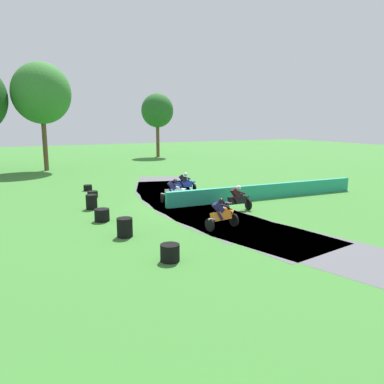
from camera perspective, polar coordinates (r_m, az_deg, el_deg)
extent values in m
plane|color=#38752D|center=(21.53, -0.63, -2.14)|extent=(120.00, 120.00, 0.00)
cube|color=#515156|center=(29.06, -4.44, 1.19)|extent=(6.49, 9.05, 0.01)
cube|color=#515156|center=(26.49, -3.99, 0.27)|extent=(5.77, 8.94, 0.01)
cube|color=#515156|center=(23.96, -2.77, -0.82)|extent=(5.00, 8.73, 0.01)
cube|color=#515156|center=(21.54, -0.56, -2.12)|extent=(4.16, 8.42, 0.01)
cube|color=#515156|center=(19.30, 2.95, -3.64)|extent=(4.24, 8.45, 0.01)
cube|color=#515156|center=(17.34, 8.12, -5.40)|extent=(5.07, 8.75, 0.01)
cube|color=#515156|center=(15.78, 15.23, -7.30)|extent=(5.84, 8.96, 0.01)
cube|color=#239375|center=(24.05, 11.13, 0.11)|extent=(13.32, 0.95, 0.90)
cylinder|color=black|center=(25.51, 0.37, 0.55)|extent=(0.22, 0.71, 0.71)
cylinder|color=black|center=(25.15, -2.68, 0.40)|extent=(0.22, 0.71, 0.71)
cube|color=#1E38B2|center=(25.33, -1.18, 1.15)|extent=(1.05, 0.53, 0.45)
ellipsoid|color=#1E38B2|center=(25.39, -0.82, 1.76)|extent=(0.49, 0.40, 0.29)
cone|color=#1E38B2|center=(25.52, 0.28, 1.49)|extent=(0.43, 0.42, 0.46)
cylinder|color=#B2B2B7|center=(25.06, -2.42, 0.92)|extent=(0.42, 0.19, 0.17)
cube|color=black|center=(25.32, -1.40, 2.01)|extent=(0.53, 0.44, 0.61)
sphere|color=white|center=(25.40, -0.96, 2.66)|extent=(0.26, 0.26, 0.26)
cylinder|color=black|center=(25.57, -0.90, 2.07)|extent=(0.43, 0.20, 0.24)
cylinder|color=black|center=(25.23, -0.69, 2.12)|extent=(0.43, 0.20, 0.24)
cylinder|color=black|center=(25.46, -1.68, 1.16)|extent=(0.27, 0.22, 0.42)
cylinder|color=black|center=(25.11, -1.47, 1.20)|extent=(0.27, 0.22, 0.42)
cylinder|color=black|center=(22.75, -1.06, -0.69)|extent=(0.20, 0.70, 0.70)
cylinder|color=black|center=(22.39, -4.49, -0.90)|extent=(0.20, 0.70, 0.70)
cube|color=silver|center=(22.55, -2.80, -0.03)|extent=(1.04, 0.50, 0.44)
ellipsoid|color=silver|center=(22.60, -2.40, 0.65)|extent=(0.49, 0.38, 0.29)
cone|color=silver|center=(22.73, -1.16, 0.37)|extent=(0.43, 0.41, 0.45)
cylinder|color=#B2B2B7|center=(22.29, -4.20, -0.32)|extent=(0.42, 0.18, 0.17)
cube|color=#1E1E4C|center=(22.53, -3.05, 0.93)|extent=(0.53, 0.42, 0.61)
sphere|color=black|center=(22.59, -2.55, 1.67)|extent=(0.26, 0.26, 0.26)
cylinder|color=#1E1E4C|center=(22.78, -2.49, 1.02)|extent=(0.43, 0.19, 0.24)
cylinder|color=#1E1E4C|center=(22.43, -2.25, 1.04)|extent=(0.43, 0.19, 0.24)
cylinder|color=#1E1E4C|center=(22.68, -3.36, -0.01)|extent=(0.27, 0.21, 0.42)
cylinder|color=#1E1E4C|center=(22.33, -3.13, -0.01)|extent=(0.27, 0.21, 0.42)
cylinder|color=black|center=(20.76, 8.47, -1.90)|extent=(0.12, 0.67, 0.67)
cylinder|color=black|center=(20.05, 5.10, -2.27)|extent=(0.12, 0.67, 0.67)
cube|color=black|center=(20.36, 6.77, -1.24)|extent=(1.01, 0.37, 0.43)
ellipsoid|color=black|center=(20.43, 7.17, -0.47)|extent=(0.45, 0.33, 0.27)
cone|color=black|center=(20.71, 8.37, -0.75)|extent=(0.40, 0.36, 0.44)
cylinder|color=#B2B2B7|center=(19.97, 5.49, -1.64)|extent=(0.41, 0.13, 0.17)
cube|color=#331919|center=(20.29, 6.53, -0.19)|extent=(0.51, 0.37, 0.60)
sphere|color=white|center=(20.38, 7.03, 0.65)|extent=(0.26, 0.26, 0.26)
cylinder|color=#331919|center=(20.58, 6.94, -0.03)|extent=(0.43, 0.13, 0.24)
cylinder|color=#331919|center=(20.28, 7.47, -0.08)|extent=(0.43, 0.13, 0.24)
cylinder|color=#331919|center=(20.43, 6.08, -1.20)|extent=(0.27, 0.16, 0.42)
cylinder|color=#331919|center=(20.12, 6.60, -1.26)|extent=(0.27, 0.16, 0.42)
cylinder|color=black|center=(17.50, 6.33, -4.24)|extent=(0.19, 0.75, 0.74)
cylinder|color=black|center=(16.64, 2.68, -4.97)|extent=(0.19, 0.75, 0.74)
cube|color=orange|center=(17.05, 4.39, -3.60)|extent=(1.04, 0.51, 0.46)
ellipsoid|color=orange|center=(17.16, 4.72, -2.66)|extent=(0.48, 0.39, 0.31)
cone|color=orange|center=(17.47, 6.06, -2.89)|extent=(0.44, 0.44, 0.48)
cylinder|color=#B2B2B7|center=(16.59, 3.08, -4.14)|extent=(0.42, 0.15, 0.18)
cube|color=#1E1E4C|center=(16.99, 3.97, -2.37)|extent=(0.54, 0.43, 0.62)
sphere|color=black|center=(17.13, 4.40, -1.34)|extent=(0.26, 0.26, 0.26)
cylinder|color=#1E1E4C|center=(17.31, 4.32, -2.22)|extent=(0.44, 0.13, 0.24)
cylinder|color=#1E1E4C|center=(17.03, 5.06, -2.10)|extent=(0.44, 0.13, 0.24)
cylinder|color=#1E1E4C|center=(17.08, 3.54, -3.67)|extent=(0.29, 0.21, 0.42)
cylinder|color=#1E1E4C|center=(16.80, 4.28, -3.58)|extent=(0.29, 0.21, 0.42)
cylinder|color=black|center=(27.27, -15.38, 0.41)|extent=(0.58, 0.58, 0.20)
cylinder|color=black|center=(27.24, -15.40, 0.83)|extent=(0.58, 0.58, 0.20)
cylinder|color=black|center=(24.78, -14.70, -0.56)|extent=(0.65, 0.65, 0.20)
cylinder|color=black|center=(24.74, -14.73, -0.10)|extent=(0.65, 0.65, 0.20)
cylinder|color=black|center=(21.53, -14.83, -2.22)|extent=(0.61, 0.61, 0.20)
cylinder|color=black|center=(21.49, -14.85, -1.70)|extent=(0.61, 0.61, 0.20)
cylinder|color=black|center=(21.45, -14.88, -1.18)|extent=(0.61, 0.61, 0.20)
cylinder|color=black|center=(21.41, -14.90, -0.66)|extent=(0.61, 0.61, 0.20)
cylinder|color=black|center=(18.85, -13.35, -3.98)|extent=(0.72, 0.72, 0.20)
cylinder|color=black|center=(18.80, -13.38, -3.39)|extent=(0.72, 0.72, 0.20)
cylinder|color=black|center=(18.75, -13.40, -2.79)|extent=(0.72, 0.72, 0.20)
cylinder|color=black|center=(16.17, -10.04, -6.29)|extent=(0.66, 0.66, 0.20)
cylinder|color=black|center=(16.11, -10.06, -5.61)|extent=(0.66, 0.66, 0.20)
cylinder|color=black|center=(16.06, -10.09, -4.92)|extent=(0.66, 0.66, 0.20)
cylinder|color=black|center=(16.01, -10.11, -4.23)|extent=(0.66, 0.66, 0.20)
cylinder|color=black|center=(13.29, -3.32, -9.91)|extent=(0.67, 0.67, 0.20)
cylinder|color=black|center=(13.22, -3.33, -9.10)|extent=(0.67, 0.67, 0.20)
cylinder|color=black|center=(13.16, -3.34, -8.28)|extent=(0.67, 0.67, 0.20)
cylinder|color=brown|center=(39.55, -21.23, 6.66)|extent=(0.44, 0.44, 5.02)
ellipsoid|color=#33752D|center=(39.57, -21.71, 13.64)|extent=(5.44, 5.44, 5.72)
cylinder|color=brown|center=(51.37, -5.16, 7.70)|extent=(0.44, 0.44, 4.33)
ellipsoid|color=#235B23|center=(51.32, -5.24, 12.11)|extent=(4.21, 4.21, 4.42)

